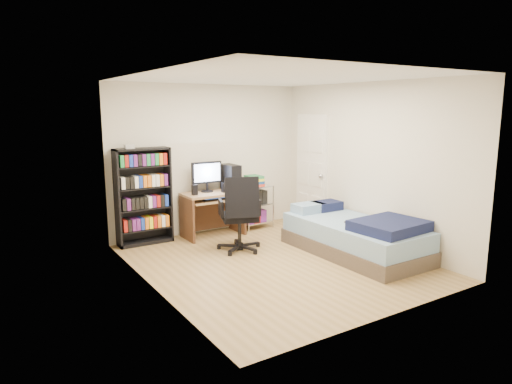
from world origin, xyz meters
TOP-DOWN VIEW (x-y plane):
  - room at (0.00, 0.00)m, footprint 3.58×4.08m
  - media_shelf at (-1.22, 1.84)m, footprint 0.85×0.28m
  - computer_desk at (-0.01, 1.71)m, footprint 0.98×0.57m
  - office_chair at (-0.15, 0.71)m, footprint 0.88×0.88m
  - wire_cart at (0.76, 1.74)m, footprint 0.61×0.46m
  - bed at (1.19, -0.33)m, footprint 1.08×2.16m
  - door at (1.72, 1.35)m, footprint 0.12×0.80m

SIDE VIEW (x-z plane):
  - bed at x=1.19m, z-range -0.04..0.58m
  - office_chair at x=-0.15m, z-range -0.21..0.94m
  - wire_cart at x=0.76m, z-range 0.14..1.08m
  - computer_desk at x=-0.01m, z-range 0.05..1.29m
  - media_shelf at x=-1.22m, z-range -0.01..1.56m
  - door at x=1.72m, z-range 0.00..2.00m
  - room at x=0.00m, z-range -0.04..2.54m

